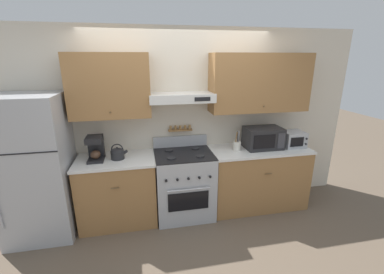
{
  "coord_description": "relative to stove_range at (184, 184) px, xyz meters",
  "views": [
    {
      "loc": [
        -0.54,
        -2.88,
        2.16
      ],
      "look_at": [
        0.1,
        0.26,
        1.16
      ],
      "focal_mm": 24.0,
      "sensor_mm": 36.0,
      "label": 1
    }
  ],
  "objects": [
    {
      "name": "ground_plane",
      "position": [
        0.0,
        -0.31,
        -0.47
      ],
      "size": [
        16.0,
        16.0,
        0.0
      ],
      "primitive_type": "plane",
      "color": "brown"
    },
    {
      "name": "wall_back",
      "position": [
        0.1,
        0.29,
        1.01
      ],
      "size": [
        5.2,
        0.46,
        2.55
      ],
      "color": "beige",
      "rests_on": "ground_plane"
    },
    {
      "name": "counter_left",
      "position": [
        -0.89,
        0.02,
        -0.01
      ],
      "size": [
        1.0,
        0.64,
        0.91
      ],
      "color": "olive",
      "rests_on": "ground_plane"
    },
    {
      "name": "counter_right",
      "position": [
        1.1,
        0.02,
        -0.01
      ],
      "size": [
        1.42,
        0.64,
        0.91
      ],
      "color": "olive",
      "rests_on": "ground_plane"
    },
    {
      "name": "stove_range",
      "position": [
        0.0,
        0.0,
        0.0
      ],
      "size": [
        0.78,
        0.68,
        1.08
      ],
      "color": "#ADAFB5",
      "rests_on": "ground_plane"
    },
    {
      "name": "refrigerator",
      "position": [
        -1.81,
        -0.04,
        0.42
      ],
      "size": [
        0.77,
        0.74,
        1.77
      ],
      "color": "#ADAFB5",
      "rests_on": "ground_plane"
    },
    {
      "name": "tea_kettle",
      "position": [
        -0.86,
        0.01,
        0.52
      ],
      "size": [
        0.22,
        0.17,
        0.2
      ],
      "color": "#232326",
      "rests_on": "counter_left"
    },
    {
      "name": "coffee_maker",
      "position": [
        -1.12,
        0.05,
        0.6
      ],
      "size": [
        0.19,
        0.26,
        0.31
      ],
      "color": "black",
      "rests_on": "counter_left"
    },
    {
      "name": "microwave",
      "position": [
        1.15,
        0.03,
        0.59
      ],
      "size": [
        0.52,
        0.35,
        0.3
      ],
      "color": "#232326",
      "rests_on": "counter_right"
    },
    {
      "name": "utensil_crock",
      "position": [
        0.76,
        0.01,
        0.51
      ],
      "size": [
        0.11,
        0.11,
        0.28
      ],
      "color": "silver",
      "rests_on": "counter_right"
    },
    {
      "name": "toaster_oven",
      "position": [
        1.62,
        0.01,
        0.55
      ],
      "size": [
        0.31,
        0.29,
        0.22
      ],
      "color": "#ADAFB5",
      "rests_on": "counter_right"
    }
  ]
}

